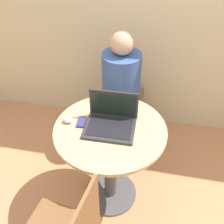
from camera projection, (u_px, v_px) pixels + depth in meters
The scene contains 6 objects.
ground_plane at pixel (111, 193), 2.22m from camera, with size 12.00×12.00×0.00m, color tan.
round_table at pixel (110, 150), 1.88m from camera, with size 0.76×0.76×0.75m.
laptop at pixel (111, 121), 1.74m from camera, with size 0.34×0.26×0.22m.
cell_phone at pixel (81, 122), 1.78m from camera, with size 0.06×0.10×0.02m.
computer_mouse at pixel (68, 120), 1.78m from camera, with size 0.07×0.05×0.04m.
person_seated at pixel (122, 99), 2.44m from camera, with size 0.35×0.52×1.16m.
Camera 1 is at (0.27, -1.25, 1.94)m, focal length 42.00 mm.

